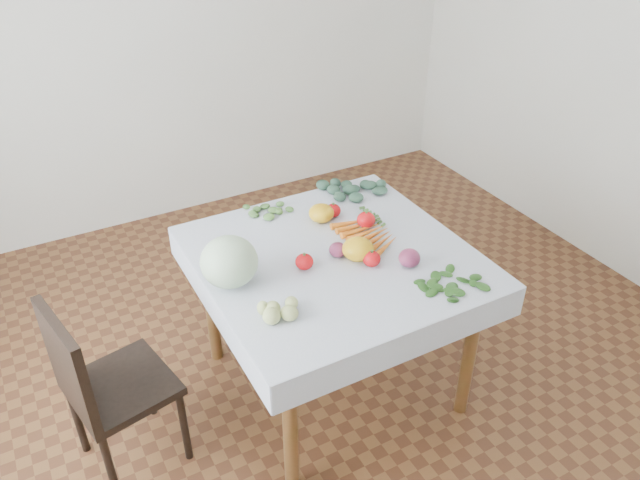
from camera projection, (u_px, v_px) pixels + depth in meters
The scene contains 19 objects.
ground at pixel (333, 381), 3.09m from camera, with size 4.00×4.00×0.00m, color brown.
back_wall at pixel (175, 14), 3.83m from camera, with size 4.00×0.04×2.70m, color white.
table at pixel (334, 274), 2.73m from camera, with size 1.00×1.00×0.75m.
tablecloth at pixel (335, 256), 2.68m from camera, with size 1.12×1.12×0.01m, color white.
chair at pixel (100, 382), 2.42m from camera, with size 0.45×0.45×0.84m.
cabbage at pixel (229, 262), 2.45m from camera, with size 0.23×0.23×0.21m, color #AAC1A2.
tomato_a at pixel (333, 211), 2.93m from camera, with size 0.07×0.07×0.06m, color red.
tomato_b at pixel (366, 220), 2.85m from camera, with size 0.09×0.09×0.07m, color red.
tomato_c at pixel (304, 262), 2.57m from camera, with size 0.08×0.08×0.07m, color red.
tomato_d at pixel (372, 259), 2.59m from camera, with size 0.08×0.08×0.07m, color red.
heirloom_back at pixel (321, 213), 2.89m from camera, with size 0.12×0.12×0.08m, color yellow.
heirloom_front at pixel (358, 249), 2.63m from camera, with size 0.14×0.14×0.09m, color yellow.
onion_a at pixel (338, 250), 2.65m from camera, with size 0.08×0.08×0.06m, color maroon.
onion_b at pixel (409, 258), 2.59m from camera, with size 0.09×0.09×0.08m, color maroon.
tomatillo_cluster at pixel (281, 307), 2.34m from camera, with size 0.18×0.11×0.05m.
carrot_bunch at pixel (368, 235), 2.78m from camera, with size 0.22×0.34×0.03m.
kale_bunch at pixel (353, 189), 3.13m from camera, with size 0.29×0.27×0.04m.
basil_bunch at pixel (451, 286), 2.48m from camera, with size 0.29×0.21×0.01m.
dill_bunch at pixel (268, 209), 2.98m from camera, with size 0.18×0.18×0.02m.
Camera 1 is at (-1.11, -1.91, 2.27)m, focal length 35.00 mm.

